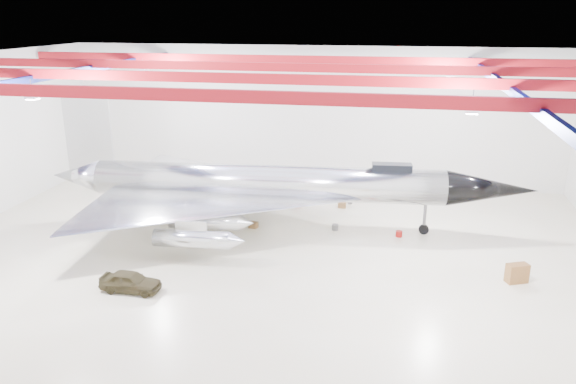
# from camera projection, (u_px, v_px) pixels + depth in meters

# --- Properties ---
(floor) EXTENTS (40.00, 40.00, 0.00)m
(floor) POSITION_uv_depth(u_px,v_px,m) (269.00, 251.00, 33.25)
(floor) COLOR beige
(floor) RESTS_ON ground
(wall_back) EXTENTS (40.00, 0.00, 40.00)m
(wall_back) POSITION_uv_depth(u_px,v_px,m) (310.00, 115.00, 45.57)
(wall_back) COLOR silver
(wall_back) RESTS_ON floor
(ceiling) EXTENTS (40.00, 40.00, 0.00)m
(ceiling) POSITION_uv_depth(u_px,v_px,m) (267.00, 61.00, 29.88)
(ceiling) COLOR #0A0F38
(ceiling) RESTS_ON wall_back
(ceiling_structure) EXTENTS (39.50, 29.50, 1.08)m
(ceiling_structure) POSITION_uv_depth(u_px,v_px,m) (267.00, 74.00, 30.09)
(ceiling_structure) COLOR maroon
(ceiling_structure) RESTS_ON ceiling
(jet_aircraft) EXTENTS (31.21, 19.23, 8.51)m
(jet_aircraft) POSITION_uv_depth(u_px,v_px,m) (267.00, 187.00, 35.96)
(jet_aircraft) COLOR silver
(jet_aircraft) RESTS_ON floor
(jeep) EXTENTS (3.12, 1.27, 1.06)m
(jeep) POSITION_uv_depth(u_px,v_px,m) (130.00, 281.00, 28.28)
(jeep) COLOR #39311C
(jeep) RESTS_ON floor
(desk) EXTENTS (1.25, 0.96, 1.02)m
(desk) POSITION_uv_depth(u_px,v_px,m) (517.00, 273.00, 29.20)
(desk) COLOR brown
(desk) RESTS_ON floor
(crate_ply) EXTENTS (0.66, 0.59, 0.38)m
(crate_ply) POSITION_uv_depth(u_px,v_px,m) (220.00, 220.00, 37.66)
(crate_ply) COLOR olive
(crate_ply) RESTS_ON floor
(toolbox_red) EXTENTS (0.43, 0.34, 0.30)m
(toolbox_red) POSITION_uv_depth(u_px,v_px,m) (297.00, 205.00, 40.62)
(toolbox_red) COLOR maroon
(toolbox_red) RESTS_ON floor
(engine_drum) EXTENTS (0.46, 0.46, 0.38)m
(engine_drum) POSITION_uv_depth(u_px,v_px,m) (335.00, 227.00, 36.33)
(engine_drum) COLOR #59595B
(engine_drum) RESTS_ON floor
(parts_bin) EXTENTS (0.58, 0.47, 0.40)m
(parts_bin) POSITION_uv_depth(u_px,v_px,m) (342.00, 205.00, 40.50)
(parts_bin) COLOR olive
(parts_bin) RESTS_ON floor
(crate_small) EXTENTS (0.44, 0.39, 0.26)m
(crate_small) POSITION_uv_depth(u_px,v_px,m) (226.00, 199.00, 42.11)
(crate_small) COLOR #59595B
(crate_small) RESTS_ON floor
(tool_chest) EXTENTS (0.48, 0.48, 0.37)m
(tool_chest) POSITION_uv_depth(u_px,v_px,m) (399.00, 234.00, 35.26)
(tool_chest) COLOR maroon
(tool_chest) RESTS_ON floor
(oil_barrel) EXTENTS (0.63, 0.55, 0.39)m
(oil_barrel) POSITION_uv_depth(u_px,v_px,m) (253.00, 225.00, 36.73)
(oil_barrel) COLOR olive
(oil_barrel) RESTS_ON floor
(spares_box) EXTENTS (0.45, 0.45, 0.31)m
(spares_box) POSITION_uv_depth(u_px,v_px,m) (350.00, 202.00, 41.32)
(spares_box) COLOR #59595B
(spares_box) RESTS_ON floor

